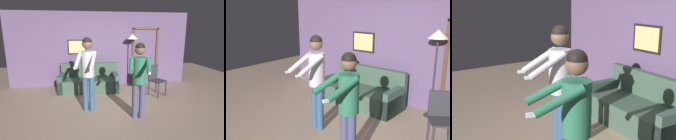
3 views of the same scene
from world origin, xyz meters
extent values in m
plane|color=gray|center=(0.00, 0.00, 0.00)|extent=(12.00, 12.00, 0.00)
cube|color=#594568|center=(0.00, 2.23, 1.30)|extent=(6.40, 0.06, 2.60)
cube|color=black|center=(-0.84, 2.19, 1.40)|extent=(0.63, 0.02, 0.50)
cube|color=tan|center=(-0.84, 2.17, 1.40)|extent=(0.55, 0.01, 0.42)
cube|color=#4C331E|center=(1.19, 2.18, 1.02)|extent=(0.08, 0.04, 2.04)
cube|color=#39503F|center=(-0.46, 1.55, 0.21)|extent=(1.95, 0.96, 0.42)
cube|color=#39503F|center=(-0.44, 1.91, 0.65)|extent=(1.90, 0.25, 0.45)
cube|color=#31493F|center=(-1.33, 1.60, 0.29)|extent=(0.21, 0.86, 0.58)
cube|color=#375247|center=(0.41, 1.50, 0.29)|extent=(0.21, 0.86, 0.58)
cylinder|color=#332D28|center=(1.07, 1.92, 0.01)|extent=(0.28, 0.28, 0.02)
cylinder|color=#332D28|center=(1.07, 1.92, 0.85)|extent=(0.04, 0.04, 1.65)
cone|color=#F9EAB7|center=(1.07, 1.92, 1.76)|extent=(0.39, 0.39, 0.18)
cylinder|color=#2F4E74|center=(-0.57, 0.07, 0.43)|extent=(0.13, 0.13, 0.87)
cylinder|color=#2F4E74|center=(-0.41, 0.04, 0.43)|extent=(0.13, 0.13, 0.87)
cylinder|color=#B2B2B7|center=(-0.49, 0.05, 1.17)|extent=(0.30, 0.30, 0.61)
sphere|color=brown|center=(-0.49, 0.05, 1.65)|extent=(0.24, 0.24, 0.24)
sphere|color=black|center=(-0.49, 0.05, 1.69)|extent=(0.23, 0.23, 0.23)
cylinder|color=#B2B2B7|center=(-0.70, -0.14, 1.31)|extent=(0.19, 0.52, 0.35)
cube|color=white|center=(-0.75, -0.37, 1.18)|extent=(0.07, 0.16, 0.04)
cylinder|color=#B2B2B7|center=(-0.37, -0.21, 1.31)|extent=(0.19, 0.52, 0.35)
cube|color=white|center=(-0.42, -0.44, 1.18)|extent=(0.07, 0.16, 0.04)
cylinder|color=#424369|center=(0.54, -0.46, 0.41)|extent=(0.13, 0.13, 0.81)
cylinder|color=#424369|center=(0.69, -0.50, 0.41)|extent=(0.13, 0.13, 0.81)
cylinder|color=#286B4C|center=(0.61, -0.48, 1.10)|extent=(0.30, 0.30, 0.58)
sphere|color=brown|center=(0.61, -0.48, 1.55)|extent=(0.22, 0.22, 0.22)
sphere|color=black|center=(0.61, -0.48, 1.59)|extent=(0.21, 0.21, 0.21)
cylinder|color=#286B4C|center=(0.39, -0.66, 1.26)|extent=(0.22, 0.51, 0.28)
cylinder|color=#286B4C|center=(0.71, -0.75, 1.26)|extent=(0.22, 0.51, 0.28)
cube|color=white|center=(0.65, -0.98, 1.17)|extent=(0.08, 0.16, 0.04)
cylinder|color=#2D2D33|center=(1.54, 0.57, 0.23)|extent=(0.04, 0.04, 0.45)
cylinder|color=#2D2D33|center=(1.35, 0.88, 0.23)|extent=(0.04, 0.04, 0.45)
cylinder|color=#2D2D33|center=(1.67, 1.06, 0.23)|extent=(0.04, 0.04, 0.45)
cube|color=#2D2D33|center=(1.60, 0.81, 0.47)|extent=(0.57, 0.57, 0.03)
cube|color=#2D2D33|center=(1.50, 0.98, 0.70)|extent=(0.38, 0.24, 0.45)
camera|label=1|loc=(-0.50, -4.04, 1.92)|focal=28.00mm
camera|label=2|loc=(2.54, -3.19, 2.32)|focal=40.00mm
camera|label=3|loc=(2.93, -2.23, 2.22)|focal=50.00mm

